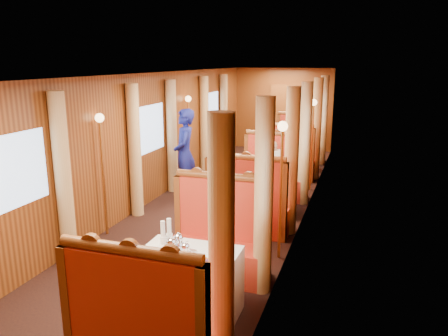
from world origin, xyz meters
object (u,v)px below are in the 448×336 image
at_px(banquette_mid_aft, 274,177).
at_px(teapot_right, 185,252).
at_px(passenger, 272,164).
at_px(teapot_left, 172,248).
at_px(banquette_far_aft, 299,146).
at_px(rose_vase_far, 296,133).
at_px(steward, 185,154).
at_px(banquette_near_aft, 219,244).
at_px(banquette_mid_fwd, 248,208).
at_px(teapot_back, 178,244).
at_px(table_mid, 262,193).
at_px(table_near, 189,285).
at_px(fruit_plate, 211,262).
at_px(rose_vase_mid, 264,164).
at_px(banquette_far_fwd, 286,161).
at_px(tea_tray, 177,253).
at_px(banquette_near_fwd, 144,336).
at_px(table_far, 293,155).

bearing_deg(banquette_mid_aft, teapot_right, -89.76).
bearing_deg(passenger, teapot_left, -91.88).
relative_size(banquette_far_aft, teapot_right, 8.84).
bearing_deg(rose_vase_far, steward, -119.20).
bearing_deg(banquette_near_aft, banquette_mid_fwd, 90.00).
bearing_deg(banquette_near_aft, rose_vase_far, 89.66).
bearing_deg(teapot_back, teapot_left, -93.83).
xyz_separation_m(table_mid, teapot_right, (0.02, -3.62, 0.44)).
xyz_separation_m(table_mid, banquette_mid_aft, (0.00, 1.01, 0.05)).
xyz_separation_m(table_near, fruit_plate, (0.32, -0.16, 0.39)).
height_order(banquette_near_aft, steward, steward).
distance_m(banquette_mid_fwd, teapot_back, 2.49).
bearing_deg(rose_vase_mid, banquette_far_aft, 90.40).
relative_size(banquette_far_fwd, steward, 0.74).
relative_size(banquette_mid_aft, fruit_plate, 6.05).
relative_size(banquette_near_aft, fruit_plate, 6.05).
bearing_deg(tea_tray, banquette_near_fwd, -83.93).
height_order(fruit_plate, passenger, passenger).
height_order(table_far, rose_vase_mid, rose_vase_mid).
bearing_deg(banquette_far_aft, teapot_back, -90.89).
bearing_deg(teapot_right, table_mid, 103.61).
distance_m(banquette_far_fwd, rose_vase_mid, 2.56).
distance_m(table_near, teapot_back, 0.47).
distance_m(table_mid, fruit_plate, 3.69).
relative_size(rose_vase_far, passenger, 0.47).
bearing_deg(tea_tray, banquette_far_aft, 89.27).
height_order(teapot_right, fruit_plate, teapot_right).
relative_size(table_far, steward, 0.58).
relative_size(banquette_near_fwd, banquette_mid_fwd, 1.00).
relative_size(banquette_near_aft, rose_vase_far, 3.72).
height_order(rose_vase_far, passenger, passenger).
relative_size(banquette_near_aft, banquette_far_aft, 1.00).
relative_size(banquette_far_fwd, rose_vase_far, 3.72).
bearing_deg(banquette_near_fwd, banquette_mid_fwd, 90.00).
distance_m(banquette_near_aft, banquette_far_fwd, 4.97).
bearing_deg(rose_vase_mid, banquette_far_fwd, 90.73).
distance_m(table_near, banquette_mid_fwd, 2.49).
distance_m(banquette_far_fwd, teapot_right, 6.12).
relative_size(table_near, banquette_near_fwd, 0.78).
distance_m(teapot_back, fruit_plate, 0.48).
bearing_deg(fruit_plate, banquette_far_fwd, 92.94).
distance_m(tea_tray, teapot_left, 0.09).
distance_m(banquette_far_aft, fruit_plate, 8.19).
relative_size(table_far, banquette_far_aft, 0.78).
bearing_deg(passenger, rose_vase_mid, -87.68).
distance_m(teapot_right, passenger, 4.39).
bearing_deg(teapot_left, steward, 119.74).
relative_size(banquette_near_fwd, table_mid, 1.28).
xyz_separation_m(fruit_plate, steward, (-2.01, 4.08, 0.14)).
xyz_separation_m(table_mid, rose_vase_mid, (0.03, -0.02, 0.55)).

